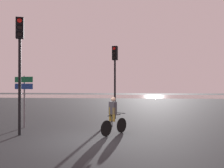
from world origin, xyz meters
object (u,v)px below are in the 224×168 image
(direction_sign_post, at_px, (24,92))
(cyclist, at_px, (113,116))
(traffic_light_center, at_px, (115,68))
(traffic_light_near_left, at_px, (20,54))

(direction_sign_post, distance_m, cyclist, 4.91)
(traffic_light_center, distance_m, traffic_light_near_left, 6.78)
(direction_sign_post, height_order, cyclist, direction_sign_post)
(traffic_light_center, xyz_separation_m, direction_sign_post, (-4.25, -3.91, -1.42))
(traffic_light_near_left, bearing_deg, direction_sign_post, -91.29)
(traffic_light_near_left, xyz_separation_m, direction_sign_post, (-0.66, 1.84, -1.66))
(traffic_light_center, distance_m, direction_sign_post, 5.94)
(traffic_light_near_left, distance_m, cyclist, 4.78)
(direction_sign_post, bearing_deg, cyclist, 179.68)
(traffic_light_center, relative_size, direction_sign_post, 1.79)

